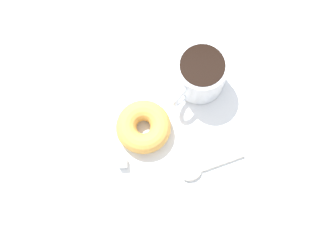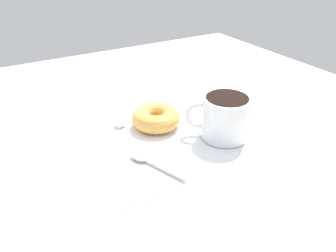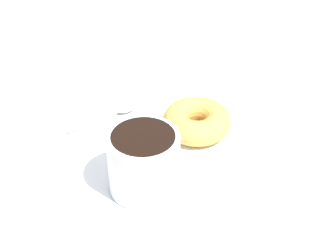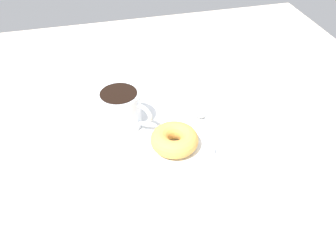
% 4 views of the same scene
% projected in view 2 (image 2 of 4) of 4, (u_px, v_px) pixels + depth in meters
% --- Properties ---
extents(ground_plane, '(1.20, 1.20, 0.02)m').
position_uv_depth(ground_plane, '(163.00, 145.00, 0.64)').
color(ground_plane, beige).
extents(napkin, '(0.31, 0.31, 0.00)m').
position_uv_depth(napkin, '(168.00, 135.00, 0.65)').
color(napkin, white).
rests_on(napkin, ground_plane).
extents(coffee_cup, '(0.10, 0.11, 0.08)m').
position_uv_depth(coffee_cup, '(225.00, 116.00, 0.62)').
color(coffee_cup, silver).
rests_on(coffee_cup, napkin).
extents(donut, '(0.10, 0.10, 0.04)m').
position_uv_depth(donut, '(156.00, 118.00, 0.67)').
color(donut, gold).
rests_on(donut, napkin).
extents(spoon, '(0.12, 0.06, 0.01)m').
position_uv_depth(spoon, '(145.00, 160.00, 0.57)').
color(spoon, '#B7B2A8').
rests_on(spoon, napkin).
extents(sugar_cube, '(0.02, 0.02, 0.02)m').
position_uv_depth(sugar_cube, '(120.00, 123.00, 0.67)').
color(sugar_cube, white).
rests_on(sugar_cube, napkin).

